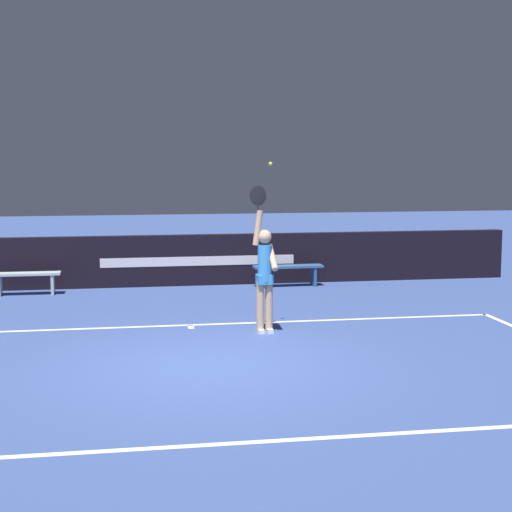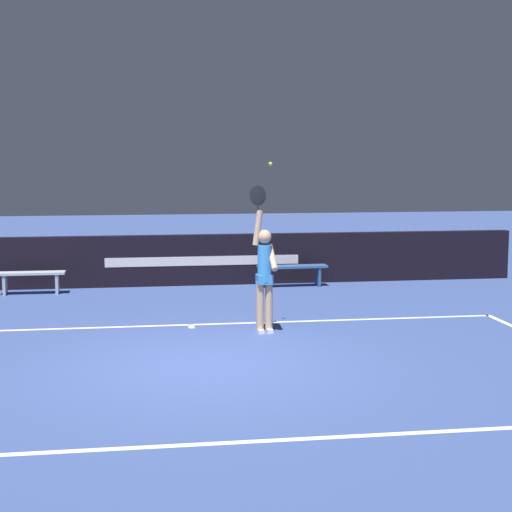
{
  "view_description": "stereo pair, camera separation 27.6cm",
  "coord_description": "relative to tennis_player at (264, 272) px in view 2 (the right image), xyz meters",
  "views": [
    {
      "loc": [
        -1.21,
        -11.11,
        2.96
      ],
      "look_at": [
        1.06,
        2.09,
        1.29
      ],
      "focal_mm": 56.44,
      "sensor_mm": 36.0,
      "label": 1
    },
    {
      "loc": [
        -0.94,
        -11.15,
        2.96
      ],
      "look_at": [
        1.06,
        2.09,
        1.29
      ],
      "focal_mm": 56.44,
      "sensor_mm": 36.0,
      "label": 2
    }
  ],
  "objects": [
    {
      "name": "courtside_bench_far",
      "position": [
        -4.36,
        4.51,
        -0.67
      ],
      "size": [
        1.45,
        0.37,
        0.48
      ],
      "color": "#ABB5B9",
      "rests_on": "ground"
    },
    {
      "name": "back_wall",
      "position": [
        -1.18,
        5.24,
        -0.46
      ],
      "size": [
        16.05,
        0.25,
        1.17
      ],
      "color": "black",
      "rests_on": "ground"
    },
    {
      "name": "tennis_player",
      "position": [
        0.0,
        0.0,
        0.0
      ],
      "size": [
        0.47,
        0.46,
        2.51
      ],
      "color": "tan",
      "rests_on": "ground"
    },
    {
      "name": "tennis_ball",
      "position": [
        0.11,
        0.06,
        1.79
      ],
      "size": [
        0.07,
        0.07,
        0.07
      ],
      "color": "#D2DE33"
    },
    {
      "name": "court_lines",
      "position": [
        -1.18,
        -2.14,
        -1.04
      ],
      "size": [
        11.24,
        6.06,
        0.0
      ],
      "color": "white",
      "rests_on": "ground"
    },
    {
      "name": "courtside_bench_near",
      "position": [
        1.4,
        4.64,
        -0.67
      ],
      "size": [
        1.6,
        0.41,
        0.49
      ],
      "color": "#2F5787",
      "rests_on": "ground"
    },
    {
      "name": "ground_plane",
      "position": [
        -1.18,
        -1.98,
        -1.04
      ],
      "size": [
        60.0,
        60.0,
        0.0
      ],
      "primitive_type": "plane",
      "color": "#384D8A"
    }
  ]
}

